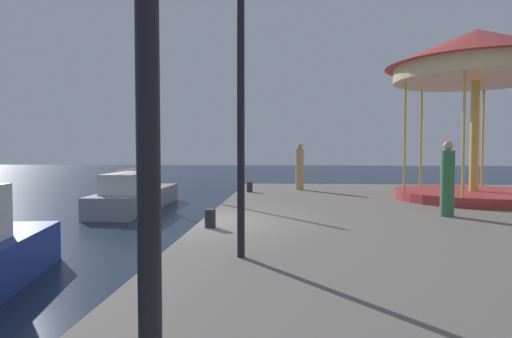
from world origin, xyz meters
name	(u,v)px	position (x,y,z in m)	size (l,w,h in m)	color
ground_plane	(201,253)	(0.00, 0.00, 0.00)	(120.00, 120.00, 0.00)	#162338
quay_dock	(479,241)	(6.46, 0.00, 0.40)	(12.91, 22.82, 0.80)	slate
sailboat_grey	(135,195)	(-4.28, 7.35, 0.61)	(1.83, 6.74, 7.23)	gray
carousel	(476,72)	(8.37, 4.88, 5.11)	(5.91, 5.91, 5.73)	#B23333
lamp_post_mid_promenade	(241,56)	(1.32, -3.42, 3.94)	(0.36, 0.36, 4.64)	black
bollard_north	(210,218)	(0.38, -0.91, 1.00)	(0.24, 0.24, 0.40)	#2D2D33
bollard_center	(250,187)	(0.56, 7.03, 1.00)	(0.24, 0.24, 0.40)	#2D2D33
person_near_carousel	(447,181)	(6.13, 1.10, 1.70)	(0.34, 0.34, 1.92)	#387247
person_by_the_water	(300,168)	(2.60, 8.17, 1.74)	(0.34, 0.34, 1.99)	tan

